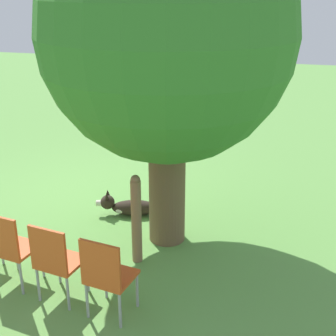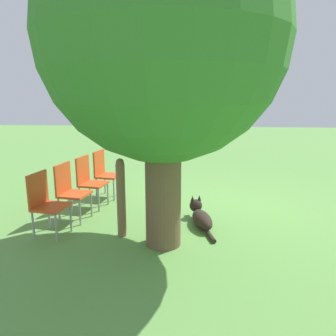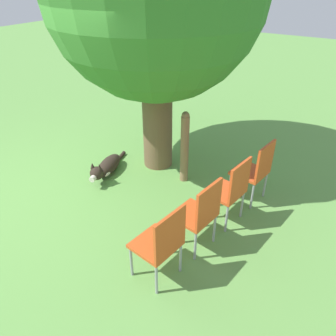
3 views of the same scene
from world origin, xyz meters
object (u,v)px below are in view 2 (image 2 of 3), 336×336
object	(u,v)px
dog	(201,216)
red_chair_0	(104,171)
fence_post	(121,198)
red_chair_1	(89,179)
red_chair_3	(45,200)
oak_tree	(163,40)
red_chair_2	(69,188)

from	to	relation	value
dog	red_chair_0	xyz separation A→B (m)	(1.87, -1.27, 0.39)
fence_post	red_chair_1	bearing A→B (deg)	-53.89
red_chair_1	red_chair_3	size ratio (longest dim) A/B	1.00
dog	red_chair_3	size ratio (longest dim) A/B	1.25
red_chair_0	red_chair_1	distance (m)	0.62
oak_tree	dog	size ratio (longest dim) A/B	3.59
dog	fence_post	bearing A→B (deg)	99.75
oak_tree	red_chair_1	size ratio (longest dim) A/B	4.49
red_chair_2	dog	bearing A→B (deg)	7.92
dog	oak_tree	bearing A→B (deg)	129.92
fence_post	red_chair_2	size ratio (longest dim) A/B	1.23
oak_tree	red_chair_0	size ratio (longest dim) A/B	4.49
dog	red_chair_0	size ratio (longest dim) A/B	1.25
dog	red_chair_1	distance (m)	2.12
fence_post	red_chair_3	bearing A→B (deg)	3.01
red_chair_1	oak_tree	bearing A→B (deg)	-34.19
red_chair_2	red_chair_0	bearing A→B (deg)	88.49
red_chair_2	red_chair_3	bearing A→B (deg)	-91.51
red_chair_0	red_chair_2	world-z (taller)	same
red_chair_0	red_chair_1	world-z (taller)	same
oak_tree	red_chair_0	xyz separation A→B (m)	(1.36, -1.99, -2.09)
oak_tree	red_chair_0	world-z (taller)	oak_tree
dog	red_chair_0	world-z (taller)	red_chair_0
red_chair_0	red_chair_2	xyz separation A→B (m)	(0.23, 1.23, 0.00)
fence_post	red_chair_2	world-z (taller)	fence_post
oak_tree	dog	distance (m)	2.64
red_chair_3	red_chair_2	bearing A→B (deg)	88.49
oak_tree	red_chair_0	distance (m)	3.19
red_chair_0	fence_post	bearing A→B (deg)	-58.47
red_chair_2	fence_post	bearing A→B (deg)	-20.91
red_chair_2	oak_tree	bearing A→B (deg)	-16.83
fence_post	red_chair_3	world-z (taller)	fence_post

